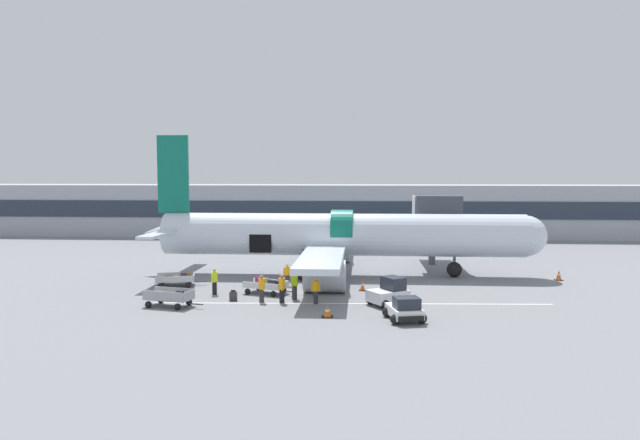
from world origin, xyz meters
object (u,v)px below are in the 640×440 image
(baggage_cart_loading, at_px, (267,286))
(suitcase_on_tarmac_upright, at_px, (233,296))
(ground_crew_helper, at_px, (214,281))
(baggage_cart_queued, at_px, (177,280))
(ground_crew_supervisor, at_px, (294,284))
(baggage_tug_lead, at_px, (405,310))
(airplane, at_px, (336,236))
(ground_crew_driver, at_px, (287,274))
(ground_crew_loader_a, at_px, (282,288))
(ground_crew_marshal, at_px, (262,288))
(baggage_cart_empty, at_px, (171,298))
(ground_crew_loader_b, at_px, (316,290))
(baggage_tug_mid, at_px, (389,293))

(baggage_cart_loading, relative_size, suitcase_on_tarmac_upright, 5.39)
(baggage_cart_loading, distance_m, ground_crew_helper, 3.51)
(baggage_cart_queued, distance_m, ground_crew_supervisor, 9.67)
(baggage_tug_lead, height_order, baggage_cart_queued, baggage_tug_lead)
(airplane, relative_size, baggage_tug_lead, 11.41)
(baggage_tug_lead, height_order, ground_crew_driver, ground_crew_driver)
(baggage_cart_queued, relative_size, ground_crew_loader_a, 2.06)
(ground_crew_loader_a, height_order, suitcase_on_tarmac_upright, ground_crew_loader_a)
(airplane, height_order, ground_crew_marshal, airplane)
(suitcase_on_tarmac_upright, bearing_deg, ground_crew_supervisor, 10.41)
(ground_crew_helper, bearing_deg, airplane, 45.16)
(baggage_cart_loading, xyz_separation_m, ground_crew_marshal, (0.11, -2.66, 0.43))
(ground_crew_supervisor, height_order, ground_crew_marshal, ground_crew_supervisor)
(baggage_cart_empty, height_order, ground_crew_loader_a, ground_crew_loader_a)
(baggage_tug_lead, xyz_separation_m, ground_crew_loader_a, (-7.30, 3.81, 0.36))
(baggage_tug_lead, relative_size, ground_crew_loader_a, 1.55)
(ground_crew_driver, bearing_deg, suitcase_on_tarmac_upright, -118.34)
(ground_crew_loader_b, xyz_separation_m, ground_crew_driver, (-2.52, 5.50, -0.02))
(airplane, xyz_separation_m, baggage_tug_mid, (3.73, -10.03, -2.39))
(baggage_tug_lead, bearing_deg, baggage_cart_empty, 170.50)
(baggage_cart_loading, height_order, ground_crew_supervisor, ground_crew_supervisor)
(airplane, xyz_separation_m, suitcase_on_tarmac_upright, (-6.06, -9.60, -2.82))
(suitcase_on_tarmac_upright, bearing_deg, baggage_cart_queued, 139.00)
(baggage_tug_lead, bearing_deg, baggage_cart_loading, 143.01)
(ground_crew_driver, bearing_deg, baggage_tug_lead, -50.25)
(baggage_tug_lead, distance_m, baggage_cart_loading, 10.89)
(ground_crew_loader_b, bearing_deg, suitcase_on_tarmac_upright, 175.54)
(baggage_tug_mid, bearing_deg, ground_crew_helper, 168.94)
(suitcase_on_tarmac_upright, bearing_deg, baggage_tug_lead, -21.76)
(suitcase_on_tarmac_upright, bearing_deg, baggage_cart_loading, 53.56)
(ground_crew_loader_a, distance_m, ground_crew_marshal, 1.29)
(baggage_cart_queued, height_order, ground_crew_marshal, ground_crew_marshal)
(baggage_cart_empty, relative_size, ground_crew_loader_a, 2.11)
(ground_crew_helper, bearing_deg, ground_crew_loader_a, -24.25)
(ground_crew_helper, distance_m, suitcase_on_tarmac_upright, 2.55)
(ground_crew_helper, bearing_deg, ground_crew_supervisor, -11.44)
(baggage_cart_loading, bearing_deg, ground_crew_loader_b, -38.47)
(baggage_cart_loading, xyz_separation_m, ground_crew_supervisor, (2.06, -1.68, 0.50))
(airplane, height_order, ground_crew_supervisor, airplane)
(ground_crew_loader_a, xyz_separation_m, ground_crew_driver, (-0.41, 5.46, -0.10))
(baggage_tug_lead, bearing_deg, ground_crew_loader_b, 144.04)
(baggage_cart_queued, xyz_separation_m, ground_crew_helper, (3.41, -2.62, 0.47))
(baggage_cart_loading, relative_size, baggage_cart_queued, 1.00)
(ground_crew_loader_a, bearing_deg, suitcase_on_tarmac_upright, 173.38)
(baggage_tug_lead, distance_m, ground_crew_loader_a, 8.24)
(baggage_tug_lead, xyz_separation_m, baggage_cart_empty, (-13.84, 2.32, -0.09))
(baggage_cart_queued, bearing_deg, ground_crew_helper, -37.47)
(ground_crew_loader_b, distance_m, ground_crew_marshal, 3.40)
(ground_crew_loader_a, distance_m, ground_crew_supervisor, 1.25)
(baggage_cart_empty, relative_size, ground_crew_driver, 2.36)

